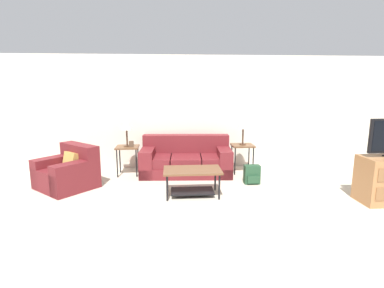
{
  "coord_description": "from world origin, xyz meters",
  "views": [
    {
      "loc": [
        -0.67,
        -2.46,
        1.9
      ],
      "look_at": [
        -0.25,
        3.21,
        0.8
      ],
      "focal_mm": 28.0,
      "sensor_mm": 36.0,
      "label": 1
    }
  ],
  "objects_px": {
    "couch": "(186,161)",
    "table_lamp_left": "(126,125)",
    "side_table_right": "(242,148)",
    "backpack": "(252,175)",
    "side_table_left": "(127,150)",
    "coffee_table": "(192,176)",
    "armchair": "(68,173)",
    "table_lamp_right": "(243,124)"
  },
  "relations": [
    {
      "from": "couch",
      "to": "table_lamp_right",
      "type": "xyz_separation_m",
      "value": [
        1.26,
        0.0,
        0.79
      ]
    },
    {
      "from": "couch",
      "to": "table_lamp_left",
      "type": "height_order",
      "value": "table_lamp_left"
    },
    {
      "from": "side_table_right",
      "to": "table_lamp_left",
      "type": "relative_size",
      "value": 1.08
    },
    {
      "from": "couch",
      "to": "coffee_table",
      "type": "xyz_separation_m",
      "value": [
        0.04,
        -1.36,
        0.06
      ]
    },
    {
      "from": "couch",
      "to": "table_lamp_left",
      "type": "distance_m",
      "value": 1.49
    },
    {
      "from": "table_lamp_left",
      "to": "backpack",
      "type": "distance_m",
      "value": 2.8
    },
    {
      "from": "coffee_table",
      "to": "table_lamp_left",
      "type": "bearing_deg",
      "value": 133.61
    },
    {
      "from": "coffee_table",
      "to": "side_table_right",
      "type": "relative_size",
      "value": 1.59
    },
    {
      "from": "couch",
      "to": "side_table_left",
      "type": "bearing_deg",
      "value": 179.88
    },
    {
      "from": "side_table_left",
      "to": "backpack",
      "type": "bearing_deg",
      "value": -17.41
    },
    {
      "from": "couch",
      "to": "side_table_right",
      "type": "bearing_deg",
      "value": 0.12
    },
    {
      "from": "armchair",
      "to": "table_lamp_left",
      "type": "height_order",
      "value": "table_lamp_left"
    },
    {
      "from": "side_table_left",
      "to": "table_lamp_right",
      "type": "relative_size",
      "value": 1.08
    },
    {
      "from": "couch",
      "to": "table_lamp_right",
      "type": "distance_m",
      "value": 1.48
    },
    {
      "from": "couch",
      "to": "backpack",
      "type": "bearing_deg",
      "value": -31.96
    },
    {
      "from": "coffee_table",
      "to": "backpack",
      "type": "relative_size",
      "value": 2.72
    },
    {
      "from": "side_table_right",
      "to": "backpack",
      "type": "bearing_deg",
      "value": -89.27
    },
    {
      "from": "couch",
      "to": "side_table_left",
      "type": "distance_m",
      "value": 1.29
    },
    {
      "from": "coffee_table",
      "to": "armchair",
      "type": "bearing_deg",
      "value": 165.4
    },
    {
      "from": "couch",
      "to": "table_lamp_left",
      "type": "xyz_separation_m",
      "value": [
        -1.26,
        0.0,
        0.79
      ]
    },
    {
      "from": "armchair",
      "to": "side_table_right",
      "type": "relative_size",
      "value": 2.07
    },
    {
      "from": "table_lamp_left",
      "to": "armchair",
      "type": "bearing_deg",
      "value": -143.31
    },
    {
      "from": "side_table_left",
      "to": "backpack",
      "type": "height_order",
      "value": "side_table_left"
    },
    {
      "from": "side_table_left",
      "to": "side_table_right",
      "type": "height_order",
      "value": "same"
    },
    {
      "from": "armchair",
      "to": "side_table_left",
      "type": "bearing_deg",
      "value": 36.69
    },
    {
      "from": "coffee_table",
      "to": "side_table_right",
      "type": "distance_m",
      "value": 1.84
    },
    {
      "from": "couch",
      "to": "backpack",
      "type": "distance_m",
      "value": 1.5
    },
    {
      "from": "couch",
      "to": "backpack",
      "type": "height_order",
      "value": "couch"
    },
    {
      "from": "side_table_right",
      "to": "table_lamp_right",
      "type": "height_order",
      "value": "table_lamp_right"
    },
    {
      "from": "couch",
      "to": "armchair",
      "type": "distance_m",
      "value": 2.41
    },
    {
      "from": "side_table_left",
      "to": "table_lamp_left",
      "type": "height_order",
      "value": "table_lamp_left"
    },
    {
      "from": "armchair",
      "to": "side_table_left",
      "type": "relative_size",
      "value": 2.07
    },
    {
      "from": "side_table_left",
      "to": "table_lamp_right",
      "type": "distance_m",
      "value": 2.57
    },
    {
      "from": "couch",
      "to": "coffee_table",
      "type": "bearing_deg",
      "value": -88.36
    },
    {
      "from": "side_table_left",
      "to": "coffee_table",
      "type": "bearing_deg",
      "value": -46.39
    },
    {
      "from": "armchair",
      "to": "coffee_table",
      "type": "distance_m",
      "value": 2.4
    },
    {
      "from": "side_table_left",
      "to": "backpack",
      "type": "distance_m",
      "value": 2.68
    },
    {
      "from": "side_table_left",
      "to": "table_lamp_left",
      "type": "xyz_separation_m",
      "value": [
        -0.0,
        0.0,
        0.53
      ]
    },
    {
      "from": "coffee_table",
      "to": "table_lamp_right",
      "type": "xyz_separation_m",
      "value": [
        1.22,
        1.37,
        0.73
      ]
    },
    {
      "from": "side_table_right",
      "to": "backpack",
      "type": "distance_m",
      "value": 0.88
    },
    {
      "from": "side_table_right",
      "to": "table_lamp_right",
      "type": "xyz_separation_m",
      "value": [
        0.0,
        0.0,
        0.53
      ]
    },
    {
      "from": "couch",
      "to": "table_lamp_left",
      "type": "bearing_deg",
      "value": 179.88
    }
  ]
}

